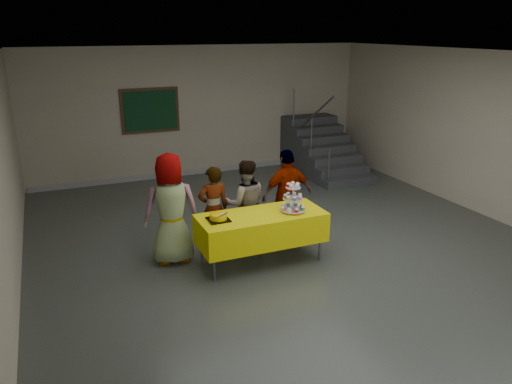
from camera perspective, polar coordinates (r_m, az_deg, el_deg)
room_shell at (r=7.24m, az=5.53°, el=8.35°), size 10.00×10.04×3.02m
bake_table at (r=7.39m, az=0.61°, el=-4.09°), size 1.88×0.78×0.77m
cupcake_stand at (r=7.38m, az=4.24°, el=-0.90°), size 0.38×0.38×0.44m
bear_cake at (r=7.08m, az=-4.34°, el=-2.78°), size 0.32×0.36×0.12m
schoolchild_a at (r=7.42m, az=-9.68°, el=-1.93°), size 0.87×0.63×1.67m
schoolchild_b at (r=7.83m, az=-4.89°, el=-1.88°), size 0.50×0.33×1.36m
schoolchild_c at (r=7.93m, az=-1.23°, el=-1.32°), size 0.79×0.67×1.42m
schoolchild_d at (r=8.18m, az=3.59°, el=-0.33°), size 0.90×0.39×1.52m
staircase at (r=12.38m, az=7.25°, el=4.69°), size 1.30×2.40×2.04m
noticeboard at (r=11.55m, az=-11.99°, el=9.09°), size 1.30×0.05×1.00m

